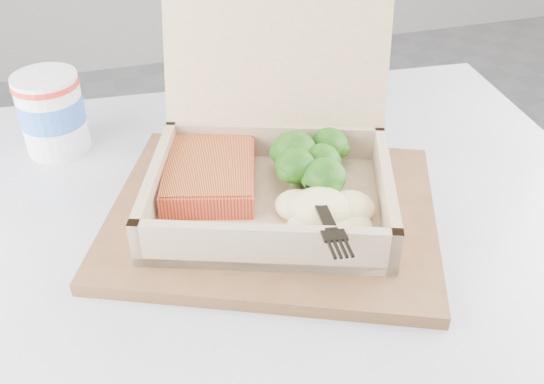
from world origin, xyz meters
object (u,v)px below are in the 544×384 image
object	(u,v)px
takeout_container	(272,143)
paper_cup	(51,111)
serving_tray	(273,213)
cafe_table	(290,373)

from	to	relation	value
takeout_container	paper_cup	xyz separation A→B (m)	(-0.21, 0.16, -0.02)
takeout_container	serving_tray	bearing A→B (deg)	-86.28
serving_tray	paper_cup	distance (m)	0.29
takeout_container	paper_cup	distance (m)	0.27
cafe_table	takeout_container	world-z (taller)	takeout_container
cafe_table	paper_cup	bearing A→B (deg)	128.83
takeout_container	paper_cup	bearing A→B (deg)	162.22
cafe_table	paper_cup	world-z (taller)	paper_cup
serving_tray	cafe_table	bearing A→B (deg)	-86.48
cafe_table	serving_tray	xyz separation A→B (m)	(-0.00, 0.05, 0.19)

